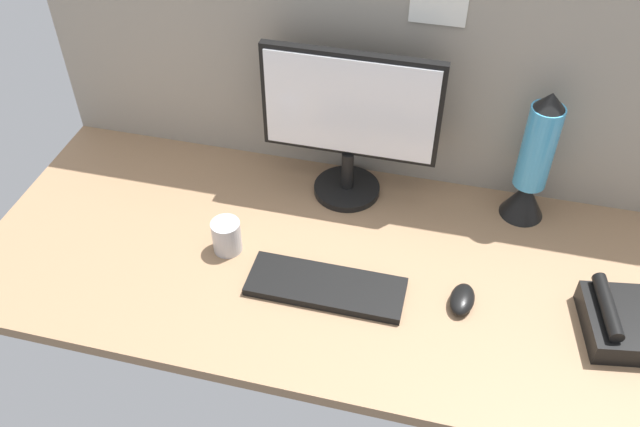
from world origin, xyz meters
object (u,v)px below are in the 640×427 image
Objects in this scene: mouse at (462,299)px; desk_phone at (623,322)px; monitor at (350,119)px; lava_lamp at (533,167)px; keyboard at (326,287)px; mug_steel at (227,236)px.

mouse is 0.45× the size of desk_phone.
monitor is 1.23× the size of lava_lamp.
keyboard is 1.00× the size of lava_lamp.
desk_phone is (93.02, -3.24, -1.17)cm from mug_steel.
keyboard is 3.85× the size of mouse.
mug_steel reaches higher than mouse.
mouse is at bearing -178.84° from desk_phone.
keyboard is 60.07cm from lava_lamp.
lava_lamp is at bearing 23.84° from mug_steel.
lava_lamp is at bearing 76.04° from mouse.
mug_steel is at bearing -178.41° from mouse.
lava_lamp is 1.73× the size of desk_phone.
desk_phone is at bearing 6.62° from mouse.
mug_steel is at bearing -156.16° from lava_lamp.
lava_lamp reaches higher than keyboard.
mouse is 34.74cm from desk_phone.
mug_steel is (-24.11, -29.45, -19.15)cm from monitor.
monitor is 4.74× the size of mouse.
monitor is 2.12× the size of desk_phone.
keyboard is 4.25× the size of mug_steel.
mug_steel is at bearing 178.00° from desk_phone.
monitor is at bearing 141.15° from mouse.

